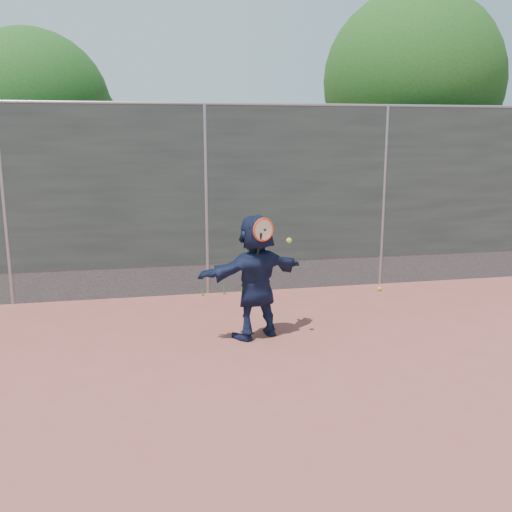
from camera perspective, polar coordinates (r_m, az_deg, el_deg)
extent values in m
plane|color=#9E4C42|center=(6.12, -0.82, -12.53)|extent=(80.00, 80.00, 0.00)
imported|color=#161E3E|center=(7.18, 0.00, -2.06)|extent=(1.54, 0.92, 1.58)
sphere|color=#A2D52F|center=(9.68, 12.23, -3.22)|extent=(0.07, 0.07, 0.07)
cube|color=#38423D|center=(9.06, -5.03, 7.01)|extent=(20.00, 0.04, 2.50)
cube|color=slate|center=(9.31, -4.86, -2.23)|extent=(20.00, 0.03, 0.50)
cylinder|color=gray|center=(9.03, -5.18, 14.93)|extent=(20.00, 0.05, 0.05)
cylinder|color=gray|center=(9.24, -23.88, 4.56)|extent=(0.06, 0.06, 3.00)
cylinder|color=gray|center=(9.08, -5.00, 5.44)|extent=(0.06, 0.06, 3.00)
cylinder|color=gray|center=(9.88, 12.64, 5.73)|extent=(0.06, 0.06, 3.00)
torus|color=red|center=(6.87, 0.74, 2.65)|extent=(0.28, 0.13, 0.29)
cylinder|color=beige|center=(6.87, 0.74, 2.65)|extent=(0.24, 0.09, 0.25)
cylinder|color=black|center=(6.91, 0.30, 1.03)|extent=(0.07, 0.13, 0.33)
sphere|color=#A2D52F|center=(7.03, 3.32, 1.56)|extent=(0.07, 0.07, 0.07)
cylinder|color=#382314|center=(12.52, 14.79, 5.99)|extent=(0.28, 0.28, 2.60)
sphere|color=#23561C|center=(12.50, 15.38, 16.48)|extent=(3.60, 3.60, 3.60)
sphere|color=#23561C|center=(12.99, 17.81, 14.57)|extent=(2.52, 2.52, 2.52)
cylinder|color=#382314|center=(12.21, -20.83, 4.51)|extent=(0.28, 0.28, 2.20)
sphere|color=#23561C|center=(12.13, -21.53, 13.55)|extent=(3.00, 3.00, 3.00)
sphere|color=#23561C|center=(12.24, -18.43, 12.34)|extent=(2.10, 2.10, 2.10)
cone|color=#387226|center=(9.26, -3.22, -3.05)|extent=(0.03, 0.03, 0.26)
cone|color=#387226|center=(9.32, -1.41, -2.81)|extent=(0.03, 0.03, 0.30)
cone|color=#387226|center=(9.20, -5.36, -3.31)|extent=(0.03, 0.03, 0.22)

